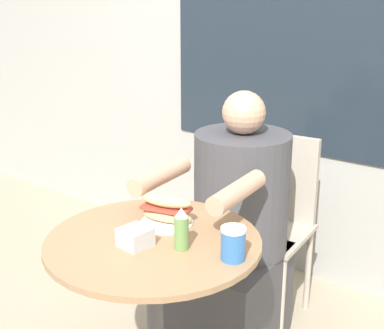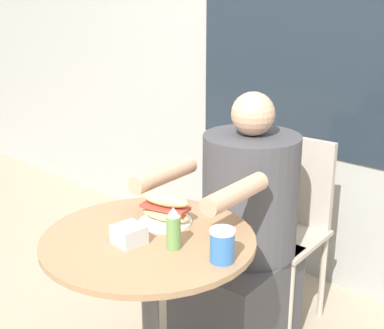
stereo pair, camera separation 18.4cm
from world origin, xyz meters
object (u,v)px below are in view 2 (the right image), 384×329
cafe_table (150,289)px  drink_cup (222,245)px  diner_chair (288,213)px  condiment_bottle (172,229)px  seated_diner (243,246)px  sandwich_on_plate (165,210)px

cafe_table → drink_cup: (0.28, 0.04, 0.25)m
cafe_table → diner_chair: size_ratio=0.85×
diner_chair → drink_cup: (0.33, -0.88, 0.27)m
cafe_table → condiment_bottle: (0.12, -0.00, 0.26)m
diner_chair → seated_diner: (0.01, -0.35, -0.04)m
cafe_table → condiment_bottle: condiment_bottle is taller
sandwich_on_plate → condiment_bottle: bearing=-37.8°
seated_diner → sandwich_on_plate: bearing=83.8°
diner_chair → sandwich_on_plate: (0.00, -0.80, 0.26)m
drink_cup → condiment_bottle: 0.17m
seated_diner → drink_cup: 0.68m
cafe_table → sandwich_on_plate: bearing=108.7°
cafe_table → seated_diner: bearing=93.2°
seated_diner → sandwich_on_plate: 0.54m
diner_chair → sandwich_on_plate: diner_chair is taller
drink_cup → condiment_bottle: size_ratio=0.75×
sandwich_on_plate → drink_cup: size_ratio=1.87×
cafe_table → seated_diner: size_ratio=0.65×
drink_cup → condiment_bottle: (-0.17, -0.04, 0.01)m
condiment_bottle → drink_cup: bearing=14.2°
drink_cup → cafe_table: bearing=-172.4°
seated_diner → sandwich_on_plate: size_ratio=5.84×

